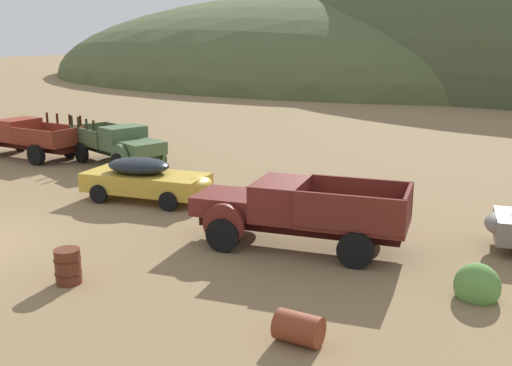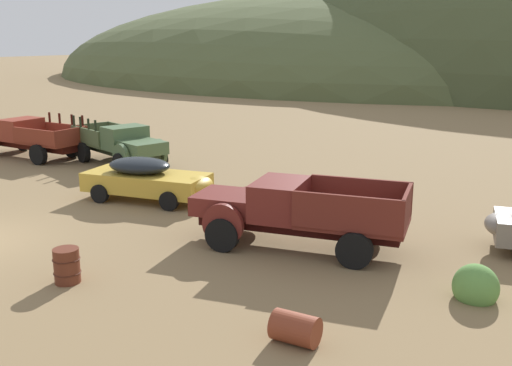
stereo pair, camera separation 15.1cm
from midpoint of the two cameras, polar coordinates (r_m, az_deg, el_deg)
name	(u,v)px [view 1 (the left image)]	position (r m, az deg, el deg)	size (l,w,h in m)	color
hill_center	(363,75)	(97.31, 10.20, 10.24)	(105.21, 84.01, 25.73)	#4C5633
truck_rust_red	(21,137)	(31.69, -21.83, 4.15)	(6.12, 2.54, 2.16)	#42140D
truck_weathered_green	(123,145)	(27.78, -12.89, 3.55)	(6.09, 3.41, 2.16)	#232B1B
car_faded_yellow	(149,179)	(21.77, -10.46, 0.39)	(5.06, 2.80, 1.57)	gold
truck_oxblood	(287,211)	(16.73, 2.71, -2.73)	(6.32, 3.47, 1.91)	black
oil_drum_foreground	(68,266)	(15.14, -17.95, -7.64)	(0.67, 0.67, 0.86)	#5B2819
oil_drum_tipped	(299,328)	(11.85, 3.76, -13.79)	(0.95, 0.69, 0.62)	brown
bush_front_right	(478,288)	(14.60, 20.36, -9.43)	(1.04, 1.04, 1.08)	#5B8E42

